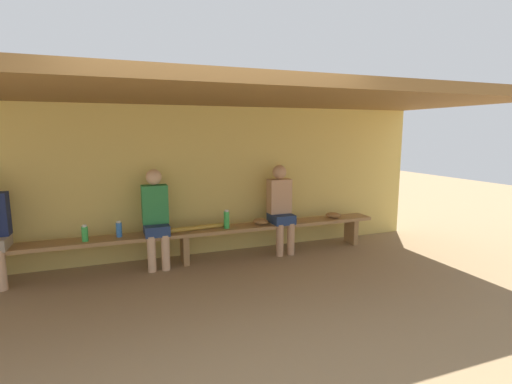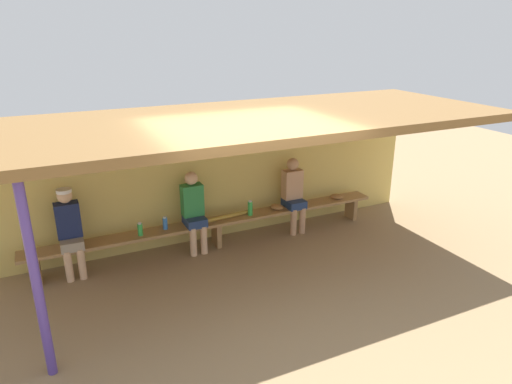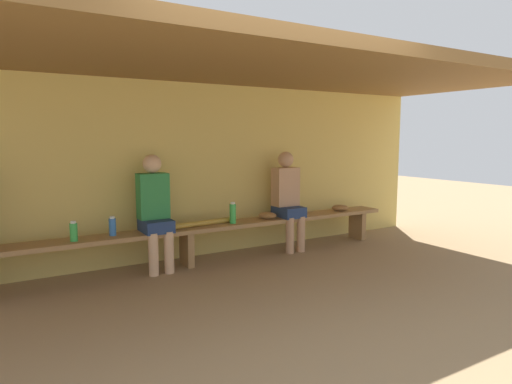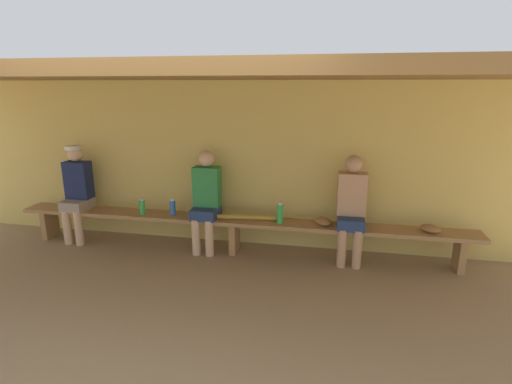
% 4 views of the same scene
% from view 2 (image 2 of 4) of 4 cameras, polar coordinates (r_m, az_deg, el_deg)
% --- Properties ---
extents(ground_plane, '(24.00, 24.00, 0.00)m').
position_cam_2_polar(ground_plane, '(6.65, 0.00, -11.99)').
color(ground_plane, '#937754').
extents(back_wall, '(8.00, 0.20, 2.20)m').
position_cam_2_polar(back_wall, '(7.88, -6.23, 1.97)').
color(back_wall, '#D8BC60').
rests_on(back_wall, ground).
extents(dugout_roof, '(8.00, 2.80, 0.12)m').
position_cam_2_polar(dugout_roof, '(6.40, -2.70, 8.62)').
color(dugout_roof, brown).
rests_on(dugout_roof, back_wall).
extents(support_post, '(0.10, 0.10, 2.20)m').
position_cam_2_polar(support_post, '(5.16, -25.45, -10.11)').
color(support_post, '#4C388C').
rests_on(support_post, ground).
extents(bench, '(6.00, 0.36, 0.46)m').
position_cam_2_polar(bench, '(7.73, -4.92, -3.99)').
color(bench, '#9E7547').
rests_on(bench, ground).
extents(player_shirtless_tan, '(0.34, 0.42, 1.34)m').
position_cam_2_polar(player_shirtless_tan, '(7.21, -22.02, -4.19)').
color(player_shirtless_tan, gray).
rests_on(player_shirtless_tan, ground).
extents(player_in_blue, '(0.34, 0.42, 1.34)m').
position_cam_2_polar(player_in_blue, '(8.19, 4.66, -0.01)').
color(player_in_blue, navy).
rests_on(player_in_blue, ground).
extents(player_middle, '(0.34, 0.42, 1.34)m').
position_cam_2_polar(player_middle, '(7.49, -7.69, -2.07)').
color(player_middle, navy).
rests_on(player_middle, ground).
extents(water_bottle_clear, '(0.08, 0.08, 0.21)m').
position_cam_2_polar(water_bottle_clear, '(7.33, -14.10, -4.48)').
color(water_bottle_clear, green).
rests_on(water_bottle_clear, bench).
extents(water_bottle_green, '(0.08, 0.08, 0.21)m').
position_cam_2_polar(water_bottle_green, '(7.46, -11.15, -3.79)').
color(water_bottle_green, blue).
rests_on(water_bottle_green, bench).
extents(water_bottle_blue, '(0.08, 0.08, 0.27)m').
position_cam_2_polar(water_bottle_blue, '(7.83, -0.73, -2.01)').
color(water_bottle_blue, green).
rests_on(water_bottle_blue, bench).
extents(baseball_glove_tan, '(0.29, 0.28, 0.09)m').
position_cam_2_polar(baseball_glove_tan, '(8.72, 9.93, -0.55)').
color(baseball_glove_tan, olive).
rests_on(baseball_glove_tan, bench).
extents(baseball_glove_dark_brown, '(0.29, 0.29, 0.09)m').
position_cam_2_polar(baseball_glove_dark_brown, '(8.11, 2.61, -1.86)').
color(baseball_glove_dark_brown, olive).
rests_on(baseball_glove_dark_brown, bench).
extents(baseball_bat, '(0.82, 0.15, 0.07)m').
position_cam_2_polar(baseball_bat, '(7.75, -3.61, -3.03)').
color(baseball_bat, '#B28C33').
rests_on(baseball_bat, bench).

